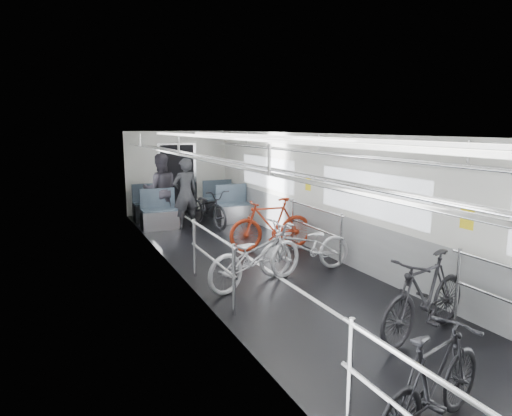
# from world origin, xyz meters

# --- Properties ---
(car_shell) EXTENTS (3.02, 14.01, 2.41)m
(car_shell) POSITION_xyz_m (0.00, 1.78, 1.13)
(car_shell) COLOR black
(car_shell) RESTS_ON ground
(bike_left_mid) EXTENTS (1.62, 0.85, 0.94)m
(bike_left_mid) POSITION_xyz_m (-0.68, -3.63, 0.47)
(bike_left_mid) COLOR black
(bike_left_mid) RESTS_ON floor
(bike_left_far) EXTENTS (2.01, 1.18, 1.00)m
(bike_left_far) POSITION_xyz_m (-0.52, 0.26, 0.50)
(bike_left_far) COLOR #BAB9BF
(bike_left_far) RESTS_ON floor
(bike_right_near) EXTENTS (1.82, 0.92, 1.05)m
(bike_right_near) POSITION_xyz_m (0.58, -2.25, 0.53)
(bike_right_near) COLOR black
(bike_right_near) RESTS_ON floor
(bike_right_mid) EXTENTS (1.78, 0.62, 0.93)m
(bike_right_mid) POSITION_xyz_m (0.55, 0.50, 0.47)
(bike_right_mid) COLOR #B6B6BB
(bike_right_mid) RESTS_ON floor
(bike_right_far) EXTENTS (1.85, 0.69, 1.08)m
(bike_right_far) POSITION_xyz_m (0.66, 2.09, 0.54)
(bike_right_far) COLOR #992912
(bike_right_far) RESTS_ON floor
(bike_aisle) EXTENTS (0.95, 1.92, 0.97)m
(bike_aisle) POSITION_xyz_m (0.21, 4.80, 0.48)
(bike_aisle) COLOR black
(bike_aisle) RESTS_ON floor
(person_standing) EXTENTS (0.70, 0.51, 1.77)m
(person_standing) POSITION_xyz_m (-0.38, 4.80, 0.88)
(person_standing) COLOR black
(person_standing) RESTS_ON floor
(person_seated) EXTENTS (0.98, 0.81, 1.85)m
(person_seated) POSITION_xyz_m (-0.85, 5.47, 0.92)
(person_seated) COLOR #312E36
(person_seated) RESTS_ON floor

